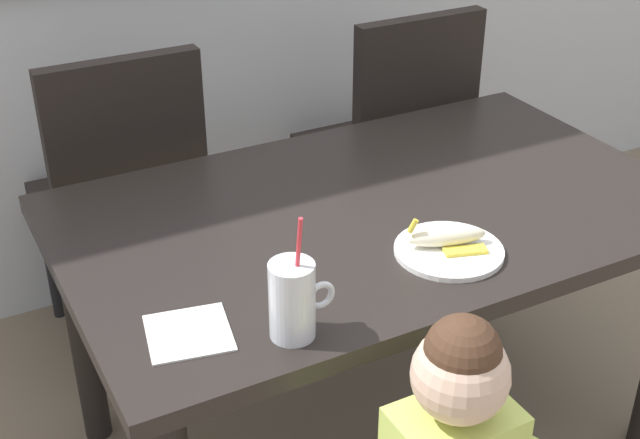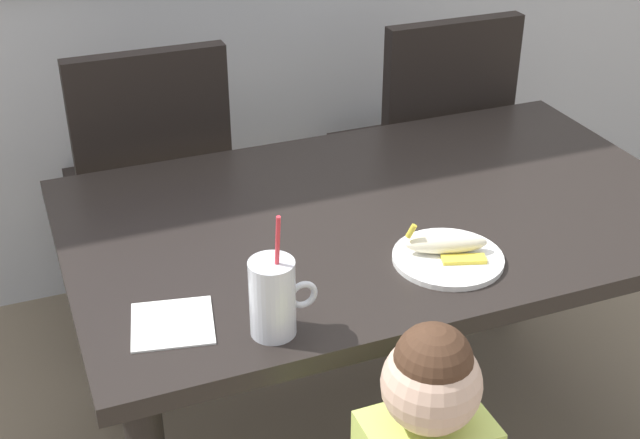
# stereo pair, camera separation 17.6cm
# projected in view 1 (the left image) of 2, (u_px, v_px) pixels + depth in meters

# --- Properties ---
(ground_plane) EXTENTS (24.00, 24.00, 0.00)m
(ground_plane) POSITION_uv_depth(u_px,v_px,m) (368.00, 437.00, 2.33)
(ground_plane) COLOR #7A6B56
(dining_table) EXTENTS (1.44, 0.87, 0.71)m
(dining_table) POSITION_uv_depth(u_px,v_px,m) (375.00, 241.00, 2.03)
(dining_table) COLOR black
(dining_table) RESTS_ON ground
(dining_chair_left) EXTENTS (0.44, 0.44, 0.96)m
(dining_chair_left) POSITION_uv_depth(u_px,v_px,m) (122.00, 190.00, 2.42)
(dining_chair_left) COLOR black
(dining_chair_left) RESTS_ON ground
(dining_chair_right) EXTENTS (0.44, 0.44, 0.96)m
(dining_chair_right) POSITION_uv_depth(u_px,v_px,m) (394.00, 137.00, 2.73)
(dining_chair_right) COLOR black
(dining_chair_right) RESTS_ON ground
(milk_cup) EXTENTS (0.13, 0.08, 0.25)m
(milk_cup) POSITION_uv_depth(u_px,v_px,m) (293.00, 304.00, 1.53)
(milk_cup) COLOR silver
(milk_cup) RESTS_ON dining_table
(snack_plate) EXTENTS (0.23, 0.23, 0.01)m
(snack_plate) POSITION_uv_depth(u_px,v_px,m) (449.00, 251.00, 1.80)
(snack_plate) COLOR white
(snack_plate) RESTS_ON dining_table
(peeled_banana) EXTENTS (0.18, 0.13, 0.07)m
(peeled_banana) POSITION_uv_depth(u_px,v_px,m) (448.00, 237.00, 1.80)
(peeled_banana) COLOR #F4EAC6
(peeled_banana) RESTS_ON snack_plate
(paper_napkin) EXTENTS (0.18, 0.18, 0.00)m
(paper_napkin) POSITION_uv_depth(u_px,v_px,m) (189.00, 333.00, 1.56)
(paper_napkin) COLOR white
(paper_napkin) RESTS_ON dining_table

